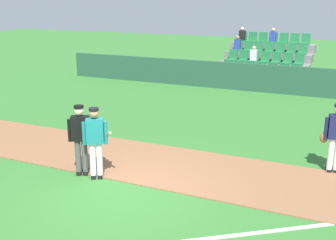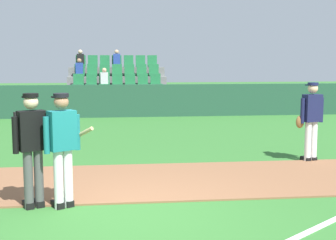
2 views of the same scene
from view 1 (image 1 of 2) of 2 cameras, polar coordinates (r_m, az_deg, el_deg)
ground_plane at (r=9.74m, az=-6.16°, el=-9.67°), size 80.00×80.00×0.00m
infield_dirt_path at (r=11.24m, az=-1.22°, el=-5.89°), size 28.00×2.74×0.03m
foul_line_chalk at (r=8.30m, az=10.61°, el=-14.67°), size 9.63×7.32×0.01m
dugout_fence at (r=20.30m, az=11.46°, el=5.52°), size 20.00×0.16×1.28m
stadium_bleachers at (r=22.50m, az=12.86°, el=6.71°), size 4.45×3.80×2.70m
batter_teal_jersey at (r=10.23m, az=-9.62°, el=-2.69°), size 0.74×0.70×1.76m
umpire_home_plate at (r=10.51m, az=-11.56°, el=-2.10°), size 0.54×0.44×1.76m
runner_navy_jersey at (r=11.18m, az=21.38°, el=-2.00°), size 0.67×0.38×1.76m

